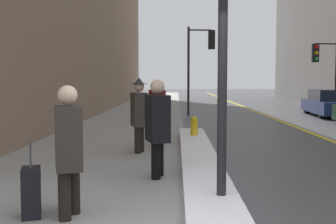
{
  "coord_description": "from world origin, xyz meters",
  "views": [
    {
      "loc": [
        -0.24,
        -3.9,
        1.64
      ],
      "look_at": [
        -0.4,
        4.0,
        1.05
      ],
      "focal_mm": 45.0,
      "sensor_mm": 36.0,
      "label": 1
    }
  ],
  "objects_px": {
    "pedestrian_in_fedora": "(139,112)",
    "pedestrian_in_glasses": "(157,109)",
    "traffic_light_near": "(202,52)",
    "parked_car_navy": "(331,103)",
    "rolling_suitcase": "(31,193)",
    "fire_hydrant": "(194,129)",
    "traffic_light_far": "(323,61)",
    "pedestrian_trailing": "(157,124)",
    "pedestrian_nearside": "(69,145)"
  },
  "relations": [
    {
      "from": "parked_car_navy",
      "to": "fire_hydrant",
      "type": "relative_size",
      "value": 6.71
    },
    {
      "from": "traffic_light_far",
      "to": "pedestrian_in_glasses",
      "type": "relative_size",
      "value": 2.16
    },
    {
      "from": "pedestrian_in_fedora",
      "to": "parked_car_navy",
      "type": "bearing_deg",
      "value": 124.84
    },
    {
      "from": "pedestrian_nearside",
      "to": "rolling_suitcase",
      "type": "height_order",
      "value": "pedestrian_nearside"
    },
    {
      "from": "pedestrian_trailing",
      "to": "fire_hydrant",
      "type": "bearing_deg",
      "value": 152.3
    },
    {
      "from": "pedestrian_in_fedora",
      "to": "rolling_suitcase",
      "type": "height_order",
      "value": "pedestrian_in_fedora"
    },
    {
      "from": "traffic_light_near",
      "to": "rolling_suitcase",
      "type": "xyz_separation_m",
      "value": [
        -2.95,
        -15.2,
        -2.72
      ]
    },
    {
      "from": "pedestrian_in_glasses",
      "to": "fire_hydrant",
      "type": "height_order",
      "value": "pedestrian_in_glasses"
    },
    {
      "from": "pedestrian_nearside",
      "to": "pedestrian_trailing",
      "type": "bearing_deg",
      "value": 138.35
    },
    {
      "from": "pedestrian_in_glasses",
      "to": "parked_car_navy",
      "type": "height_order",
      "value": "pedestrian_in_glasses"
    },
    {
      "from": "traffic_light_near",
      "to": "parked_car_navy",
      "type": "distance_m",
      "value": 6.45
    },
    {
      "from": "pedestrian_nearside",
      "to": "pedestrian_in_glasses",
      "type": "bearing_deg",
      "value": 155.26
    },
    {
      "from": "pedestrian_in_fedora",
      "to": "pedestrian_in_glasses",
      "type": "xyz_separation_m",
      "value": [
        0.35,
        1.22,
        -0.01
      ]
    },
    {
      "from": "pedestrian_trailing",
      "to": "rolling_suitcase",
      "type": "bearing_deg",
      "value": -51.39
    },
    {
      "from": "traffic_light_far",
      "to": "fire_hydrant",
      "type": "bearing_deg",
      "value": 46.94
    },
    {
      "from": "rolling_suitcase",
      "to": "pedestrian_in_glasses",
      "type": "bearing_deg",
      "value": 150.79
    },
    {
      "from": "traffic_light_far",
      "to": "traffic_light_near",
      "type": "bearing_deg",
      "value": -1.86
    },
    {
      "from": "pedestrian_in_fedora",
      "to": "parked_car_navy",
      "type": "distance_m",
      "value": 12.97
    },
    {
      "from": "parked_car_navy",
      "to": "fire_hydrant",
      "type": "height_order",
      "value": "parked_car_navy"
    },
    {
      "from": "pedestrian_in_glasses",
      "to": "rolling_suitcase",
      "type": "xyz_separation_m",
      "value": [
        -1.24,
        -5.76,
        -0.62
      ]
    },
    {
      "from": "pedestrian_in_fedora",
      "to": "pedestrian_in_glasses",
      "type": "height_order",
      "value": "pedestrian_in_fedora"
    },
    {
      "from": "traffic_light_near",
      "to": "rolling_suitcase",
      "type": "relative_size",
      "value": 4.4
    },
    {
      "from": "pedestrian_trailing",
      "to": "parked_car_navy",
      "type": "height_order",
      "value": "pedestrian_trailing"
    },
    {
      "from": "traffic_light_near",
      "to": "traffic_light_far",
      "type": "distance_m",
      "value": 6.01
    },
    {
      "from": "pedestrian_nearside",
      "to": "pedestrian_in_fedora",
      "type": "bearing_deg",
      "value": 157.53
    },
    {
      "from": "fire_hydrant",
      "to": "pedestrian_nearside",
      "type": "bearing_deg",
      "value": -105.55
    },
    {
      "from": "pedestrian_trailing",
      "to": "parked_car_navy",
      "type": "xyz_separation_m",
      "value": [
        7.48,
        12.67,
        -0.33
      ]
    },
    {
      "from": "traffic_light_near",
      "to": "fire_hydrant",
      "type": "distance_m",
      "value": 9.36
    },
    {
      "from": "traffic_light_far",
      "to": "fire_hydrant",
      "type": "relative_size",
      "value": 5.13
    },
    {
      "from": "parked_car_navy",
      "to": "fire_hydrant",
      "type": "bearing_deg",
      "value": 146.51
    },
    {
      "from": "parked_car_navy",
      "to": "fire_hydrant",
      "type": "distance_m",
      "value": 10.81
    },
    {
      "from": "pedestrian_in_fedora",
      "to": "pedestrian_in_glasses",
      "type": "bearing_deg",
      "value": 147.0
    },
    {
      "from": "rolling_suitcase",
      "to": "parked_car_navy",
      "type": "bearing_deg",
      "value": 131.84
    },
    {
      "from": "fire_hydrant",
      "to": "traffic_light_near",
      "type": "bearing_deg",
      "value": 85.24
    },
    {
      "from": "traffic_light_far",
      "to": "pedestrian_in_glasses",
      "type": "distance_m",
      "value": 12.79
    },
    {
      "from": "pedestrian_in_glasses",
      "to": "pedestrian_nearside",
      "type": "bearing_deg",
      "value": -24.74
    },
    {
      "from": "pedestrian_in_glasses",
      "to": "fire_hydrant",
      "type": "distance_m",
      "value": 1.23
    },
    {
      "from": "parked_car_navy",
      "to": "rolling_suitcase",
      "type": "distance_m",
      "value": 17.23
    },
    {
      "from": "traffic_light_near",
      "to": "parked_car_navy",
      "type": "relative_size",
      "value": 0.89
    },
    {
      "from": "pedestrian_trailing",
      "to": "rolling_suitcase",
      "type": "distance_m",
      "value": 2.59
    },
    {
      "from": "pedestrian_trailing",
      "to": "traffic_light_near",
      "type": "bearing_deg",
      "value": 156.31
    },
    {
      "from": "pedestrian_in_fedora",
      "to": "pedestrian_trailing",
      "type": "bearing_deg",
      "value": -5.03
    },
    {
      "from": "traffic_light_far",
      "to": "rolling_suitcase",
      "type": "bearing_deg",
      "value": 52.53
    },
    {
      "from": "traffic_light_far",
      "to": "pedestrian_in_fedora",
      "type": "bearing_deg",
      "value": 46.56
    },
    {
      "from": "pedestrian_in_fedora",
      "to": "parked_car_navy",
      "type": "xyz_separation_m",
      "value": [
        8.01,
        10.2,
        -0.35
      ]
    },
    {
      "from": "rolling_suitcase",
      "to": "traffic_light_near",
      "type": "bearing_deg",
      "value": 151.98
    },
    {
      "from": "parked_car_navy",
      "to": "pedestrian_in_fedora",
      "type": "bearing_deg",
      "value": 146.67
    },
    {
      "from": "traffic_light_far",
      "to": "rolling_suitcase",
      "type": "height_order",
      "value": "traffic_light_far"
    },
    {
      "from": "traffic_light_far",
      "to": "parked_car_navy",
      "type": "relative_size",
      "value": 0.76
    },
    {
      "from": "pedestrian_nearside",
      "to": "rolling_suitcase",
      "type": "xyz_separation_m",
      "value": [
        -0.46,
        0.01,
        -0.58
      ]
    }
  ]
}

